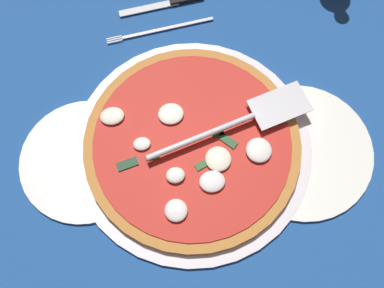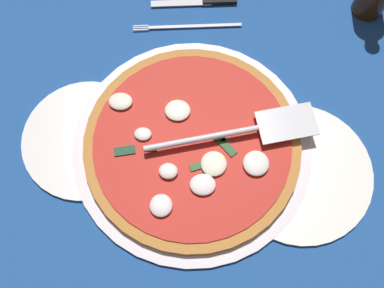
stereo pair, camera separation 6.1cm
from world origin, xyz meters
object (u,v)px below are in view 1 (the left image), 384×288
(dinner_plate_right, at_px, (300,151))
(pizza_server, at_px, (240,121))
(pizza, at_px, (192,145))
(dinner_plate_left, at_px, (85,161))
(place_setting_far, at_px, (165,17))

(dinner_plate_right, relative_size, pizza_server, 0.85)
(pizza, distance_m, pizza_server, 0.09)
(dinner_plate_left, bearing_deg, dinner_plate_right, -6.29)
(pizza_server, bearing_deg, dinner_plate_right, -43.56)
(dinner_plate_right, height_order, place_setting_far, place_setting_far)
(dinner_plate_right, relative_size, place_setting_far, 1.20)
(dinner_plate_right, height_order, pizza_server, pizza_server)
(pizza_server, bearing_deg, dinner_plate_left, 168.86)
(dinner_plate_left, xyz_separation_m, pizza_server, (0.27, 0.02, 0.04))
(dinner_plate_left, distance_m, pizza_server, 0.28)
(pizza_server, bearing_deg, place_setting_far, 95.77)
(place_setting_far, bearing_deg, dinner_plate_right, 116.47)
(dinner_plate_right, xyz_separation_m, pizza, (-0.19, 0.04, 0.01))
(dinner_plate_right, distance_m, place_setting_far, 0.37)
(dinner_plate_right, xyz_separation_m, place_setting_far, (-0.20, 0.31, -0.00))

